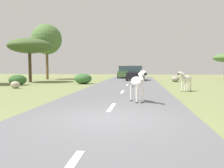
{
  "coord_description": "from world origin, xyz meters",
  "views": [
    {
      "loc": [
        0.97,
        -7.39,
        1.67
      ],
      "look_at": [
        -0.66,
        6.59,
        0.65
      ],
      "focal_mm": 38.33,
      "sensor_mm": 36.0,
      "label": 1
    }
  ],
  "objects_px": {
    "car_1": "(136,74)",
    "tree_2": "(47,39)",
    "zebra_1": "(186,79)",
    "tree_7": "(29,46)",
    "bush_1": "(18,80)",
    "rock_1": "(175,79)",
    "car_0": "(125,72)",
    "zebra_0": "(137,83)",
    "bush_0": "(83,79)",
    "rock_0": "(15,85)"
  },
  "relations": [
    {
      "from": "zebra_1",
      "to": "rock_0",
      "type": "relative_size",
      "value": 1.9
    },
    {
      "from": "zebra_0",
      "to": "bush_0",
      "type": "distance_m",
      "value": 13.07
    },
    {
      "from": "car_0",
      "to": "tree_7",
      "type": "height_order",
      "value": "tree_7"
    },
    {
      "from": "tree_7",
      "to": "rock_0",
      "type": "xyz_separation_m",
      "value": [
        2.22,
        -7.22,
        -3.61
      ]
    },
    {
      "from": "rock_1",
      "to": "tree_7",
      "type": "bearing_deg",
      "value": -171.45
    },
    {
      "from": "bush_1",
      "to": "tree_2",
      "type": "bearing_deg",
      "value": 97.0
    },
    {
      "from": "zebra_1",
      "to": "tree_7",
      "type": "bearing_deg",
      "value": 18.55
    },
    {
      "from": "zebra_0",
      "to": "rock_1",
      "type": "bearing_deg",
      "value": -127.47
    },
    {
      "from": "zebra_0",
      "to": "rock_1",
      "type": "relative_size",
      "value": 1.61
    },
    {
      "from": "car_0",
      "to": "tree_7",
      "type": "bearing_deg",
      "value": -132.21
    },
    {
      "from": "bush_1",
      "to": "car_1",
      "type": "bearing_deg",
      "value": 38.87
    },
    {
      "from": "tree_2",
      "to": "bush_1",
      "type": "height_order",
      "value": "tree_2"
    },
    {
      "from": "zebra_1",
      "to": "car_1",
      "type": "height_order",
      "value": "car_1"
    },
    {
      "from": "zebra_0",
      "to": "car_0",
      "type": "bearing_deg",
      "value": -108.66
    },
    {
      "from": "car_1",
      "to": "rock_0",
      "type": "relative_size",
      "value": 6.04
    },
    {
      "from": "bush_1",
      "to": "car_0",
      "type": "bearing_deg",
      "value": 57.96
    },
    {
      "from": "car_0",
      "to": "bush_1",
      "type": "relative_size",
      "value": 2.77
    },
    {
      "from": "zebra_0",
      "to": "bush_1",
      "type": "height_order",
      "value": "zebra_0"
    },
    {
      "from": "car_1",
      "to": "tree_2",
      "type": "height_order",
      "value": "tree_2"
    },
    {
      "from": "bush_1",
      "to": "rock_1",
      "type": "distance_m",
      "value": 16.29
    },
    {
      "from": "zebra_1",
      "to": "tree_2",
      "type": "bearing_deg",
      "value": 4.57
    },
    {
      "from": "rock_0",
      "to": "rock_1",
      "type": "relative_size",
      "value": 0.78
    },
    {
      "from": "tree_2",
      "to": "tree_7",
      "type": "distance_m",
      "value": 6.11
    },
    {
      "from": "car_0",
      "to": "bush_0",
      "type": "height_order",
      "value": "car_0"
    },
    {
      "from": "zebra_0",
      "to": "tree_7",
      "type": "bearing_deg",
      "value": -73.03
    },
    {
      "from": "rock_0",
      "to": "car_0",
      "type": "bearing_deg",
      "value": 66.58
    },
    {
      "from": "bush_1",
      "to": "zebra_1",
      "type": "bearing_deg",
      "value": -15.36
    },
    {
      "from": "tree_2",
      "to": "rock_1",
      "type": "xyz_separation_m",
      "value": [
        16.16,
        -3.58,
        -4.93
      ]
    },
    {
      "from": "car_0",
      "to": "tree_7",
      "type": "distance_m",
      "value": 14.3
    },
    {
      "from": "zebra_1",
      "to": "bush_1",
      "type": "bearing_deg",
      "value": 31.59
    },
    {
      "from": "car_1",
      "to": "zebra_0",
      "type": "bearing_deg",
      "value": -85.5
    },
    {
      "from": "tree_7",
      "to": "rock_0",
      "type": "bearing_deg",
      "value": -72.88
    },
    {
      "from": "zebra_1",
      "to": "tree_7",
      "type": "height_order",
      "value": "tree_7"
    },
    {
      "from": "car_1",
      "to": "rock_1",
      "type": "relative_size",
      "value": 4.69
    },
    {
      "from": "zebra_0",
      "to": "rock_1",
      "type": "xyz_separation_m",
      "value": [
        4.02,
        16.1,
        -0.62
      ]
    },
    {
      "from": "zebra_1",
      "to": "car_1",
      "type": "distance_m",
      "value": 12.84
    },
    {
      "from": "tree_2",
      "to": "bush_0",
      "type": "distance_m",
      "value": 11.34
    },
    {
      "from": "zebra_0",
      "to": "tree_7",
      "type": "xyz_separation_m",
      "value": [
        -11.7,
        13.73,
        2.93
      ]
    },
    {
      "from": "zebra_1",
      "to": "tree_2",
      "type": "height_order",
      "value": "tree_2"
    },
    {
      "from": "rock_0",
      "to": "rock_1",
      "type": "distance_m",
      "value": 16.55
    },
    {
      "from": "bush_0",
      "to": "car_1",
      "type": "bearing_deg",
      "value": 50.76
    },
    {
      "from": "zebra_0",
      "to": "rock_1",
      "type": "distance_m",
      "value": 16.6
    },
    {
      "from": "zebra_0",
      "to": "rock_0",
      "type": "xyz_separation_m",
      "value": [
        -9.47,
        6.51,
        -0.67
      ]
    },
    {
      "from": "car_0",
      "to": "car_1",
      "type": "bearing_deg",
      "value": -72.86
    },
    {
      "from": "bush_1",
      "to": "bush_0",
      "type": "bearing_deg",
      "value": 23.04
    },
    {
      "from": "tree_7",
      "to": "bush_0",
      "type": "bearing_deg",
      "value": -16.34
    },
    {
      "from": "tree_2",
      "to": "rock_1",
      "type": "bearing_deg",
      "value": -12.48
    },
    {
      "from": "zebra_0",
      "to": "tree_7",
      "type": "height_order",
      "value": "tree_7"
    },
    {
      "from": "zebra_1",
      "to": "car_0",
      "type": "bearing_deg",
      "value": -27.06
    },
    {
      "from": "car_1",
      "to": "tree_2",
      "type": "xyz_separation_m",
      "value": [
        -11.73,
        1.67,
        4.42
      ]
    }
  ]
}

